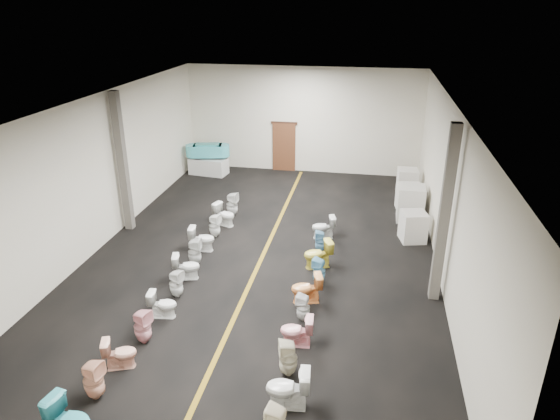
% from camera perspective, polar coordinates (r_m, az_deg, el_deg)
% --- Properties ---
extents(floor, '(16.00, 16.00, 0.00)m').
position_cam_1_polar(floor, '(14.95, -1.88, -5.02)').
color(floor, black).
rests_on(floor, ground).
extents(ceiling, '(16.00, 16.00, 0.00)m').
position_cam_1_polar(ceiling, '(13.45, -2.13, 12.19)').
color(ceiling, black).
rests_on(ceiling, ground).
extents(wall_back, '(10.00, 0.00, 10.00)m').
position_cam_1_polar(wall_back, '(21.62, 2.62, 10.19)').
color(wall_back, beige).
rests_on(wall_back, ground).
extents(wall_front, '(10.00, 0.00, 10.00)m').
position_cam_1_polar(wall_front, '(7.40, -16.07, -18.05)').
color(wall_front, beige).
rests_on(wall_front, ground).
extents(wall_left, '(0.00, 16.00, 16.00)m').
position_cam_1_polar(wall_left, '(15.84, -20.00, 4.05)').
color(wall_left, beige).
rests_on(wall_left, ground).
extents(wall_right, '(0.00, 16.00, 16.00)m').
position_cam_1_polar(wall_right, '(13.90, 18.59, 1.69)').
color(wall_right, beige).
rests_on(wall_right, ground).
extents(aisle_stripe, '(0.12, 15.60, 0.01)m').
position_cam_1_polar(aisle_stripe, '(14.95, -1.88, -5.01)').
color(aisle_stripe, '#816012').
rests_on(aisle_stripe, floor).
extents(back_door, '(1.00, 0.10, 2.10)m').
position_cam_1_polar(back_door, '(21.98, 0.46, 7.19)').
color(back_door, '#562D19').
rests_on(back_door, floor).
extents(door_frame, '(1.15, 0.08, 0.10)m').
position_cam_1_polar(door_frame, '(21.72, 0.47, 9.92)').
color(door_frame, '#331C11').
rests_on(door_frame, back_door).
extents(column_left, '(0.25, 0.25, 4.50)m').
position_cam_1_polar(column_left, '(16.55, -17.57, 5.15)').
color(column_left, '#59544C').
rests_on(column_left, floor).
extents(column_right, '(0.25, 0.25, 4.50)m').
position_cam_1_polar(column_right, '(12.48, 18.25, -0.66)').
color(column_right, '#59544C').
rests_on(column_right, floor).
extents(display_table, '(1.68, 1.00, 0.70)m').
position_cam_1_polar(display_table, '(21.90, -8.16, 4.99)').
color(display_table, silver).
rests_on(display_table, floor).
extents(bathtub, '(1.83, 0.91, 0.55)m').
position_cam_1_polar(bathtub, '(21.69, -8.26, 6.80)').
color(bathtub, '#44BCC6').
rests_on(bathtub, display_table).
extents(appliance_crate_a, '(0.89, 0.89, 0.94)m').
position_cam_1_polar(appliance_crate_a, '(16.10, 14.97, -1.83)').
color(appliance_crate_a, silver).
rests_on(appliance_crate_a, floor).
extents(appliance_crate_b, '(0.89, 0.89, 1.21)m').
position_cam_1_polar(appliance_crate_b, '(17.55, 14.71, 0.75)').
color(appliance_crate_b, silver).
rests_on(appliance_crate_b, floor).
extents(appliance_crate_c, '(0.93, 0.93, 0.94)m').
position_cam_1_polar(appliance_crate_c, '(18.43, 14.52, 1.39)').
color(appliance_crate_c, silver).
rests_on(appliance_crate_c, floor).
extents(appliance_crate_d, '(0.78, 0.78, 1.05)m').
position_cam_1_polar(appliance_crate_d, '(19.80, 14.32, 3.08)').
color(appliance_crate_d, silver).
rests_on(appliance_crate_d, floor).
extents(toilet_left_0, '(0.89, 0.61, 0.83)m').
position_cam_1_polar(toilet_left_0, '(9.85, -22.85, -21.24)').
color(toilet_left_0, teal).
rests_on(toilet_left_0, floor).
extents(toilet_left_1, '(0.44, 0.43, 0.83)m').
position_cam_1_polar(toilet_left_1, '(10.48, -20.54, -17.73)').
color(toilet_left_1, '#F5B291').
rests_on(toilet_left_1, floor).
extents(toilet_left_2, '(0.76, 0.59, 0.68)m').
position_cam_1_polar(toilet_left_2, '(11.08, -17.83, -15.32)').
color(toilet_left_2, '#F8B49A').
rests_on(toilet_left_2, floor).
extents(toilet_left_3, '(0.47, 0.46, 0.82)m').
position_cam_1_polar(toilet_left_3, '(11.58, -15.44, -12.70)').
color(toilet_left_3, '#EBA3AA').
rests_on(toilet_left_3, floor).
extents(toilet_left_4, '(0.70, 0.46, 0.68)m').
position_cam_1_polar(toilet_left_4, '(12.34, -13.25, -10.44)').
color(toilet_left_4, white).
rests_on(toilet_left_4, floor).
extents(toilet_left_5, '(0.42, 0.41, 0.75)m').
position_cam_1_polar(toilet_left_5, '(13.00, -11.78, -8.25)').
color(toilet_left_5, white).
rests_on(toilet_left_5, floor).
extents(toilet_left_6, '(0.79, 0.58, 0.73)m').
position_cam_1_polar(toilet_left_6, '(13.76, -10.65, -6.36)').
color(toilet_left_6, white).
rests_on(toilet_left_6, floor).
extents(toilet_left_7, '(0.39, 0.38, 0.81)m').
position_cam_1_polar(toilet_left_7, '(14.37, -9.73, -4.75)').
color(toilet_left_7, silver).
rests_on(toilet_left_7, floor).
extents(toilet_left_8, '(0.79, 0.51, 0.77)m').
position_cam_1_polar(toilet_left_8, '(15.16, -8.91, -3.26)').
color(toilet_left_8, white).
rests_on(toilet_left_8, floor).
extents(toilet_left_9, '(0.41, 0.41, 0.77)m').
position_cam_1_polar(toilet_left_9, '(15.95, -7.49, -1.79)').
color(toilet_left_9, white).
rests_on(toilet_left_9, floor).
extents(toilet_left_10, '(0.84, 0.65, 0.76)m').
position_cam_1_polar(toilet_left_10, '(16.75, -6.36, -0.52)').
color(toilet_left_10, white).
rests_on(toilet_left_10, floor).
extents(toilet_left_11, '(0.44, 0.43, 0.85)m').
position_cam_1_polar(toilet_left_11, '(17.42, -5.50, 0.64)').
color(toilet_left_11, silver).
rests_on(toilet_left_11, floor).
extents(toilet_right_1, '(0.86, 0.54, 0.83)m').
position_cam_1_polar(toilet_right_1, '(9.71, 0.90, -19.75)').
color(toilet_right_1, white).
rests_on(toilet_right_1, floor).
extents(toilet_right_2, '(0.46, 0.45, 0.81)m').
position_cam_1_polar(toilet_right_2, '(10.36, 0.94, -16.57)').
color(toilet_right_2, beige).
rests_on(toilet_right_2, floor).
extents(toilet_right_3, '(0.74, 0.46, 0.73)m').
position_cam_1_polar(toilet_right_3, '(11.13, 1.92, -13.66)').
color(toilet_right_3, '#FBA6AE').
rests_on(toilet_right_3, floor).
extents(toilet_right_4, '(0.37, 0.36, 0.69)m').
position_cam_1_polar(toilet_right_4, '(11.91, 2.67, -11.07)').
color(toilet_right_4, silver).
rests_on(toilet_right_4, floor).
extents(toilet_right_5, '(0.85, 0.63, 0.77)m').
position_cam_1_polar(toilet_right_5, '(12.53, 3.04, -8.95)').
color(toilet_right_5, '#F4984D').
rests_on(toilet_right_5, floor).
extents(toilet_right_6, '(0.41, 0.41, 0.73)m').
position_cam_1_polar(toilet_right_6, '(13.35, 4.50, -6.95)').
color(toilet_right_6, '#6DB3D4').
rests_on(toilet_right_6, floor).
extents(toilet_right_7, '(0.91, 0.73, 0.81)m').
position_cam_1_polar(toilet_right_7, '(14.08, 4.35, -5.07)').
color(toilet_right_7, '#DAC843').
rests_on(toilet_right_7, floor).
extents(toilet_right_8, '(0.35, 0.34, 0.68)m').
position_cam_1_polar(toilet_right_8, '(14.96, 4.62, -3.60)').
color(toilet_right_8, '#68A4CB').
rests_on(toilet_right_8, floor).
extents(toilet_right_9, '(0.81, 0.59, 0.74)m').
position_cam_1_polar(toilet_right_9, '(15.81, 4.98, -1.97)').
color(toilet_right_9, silver).
rests_on(toilet_right_9, floor).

